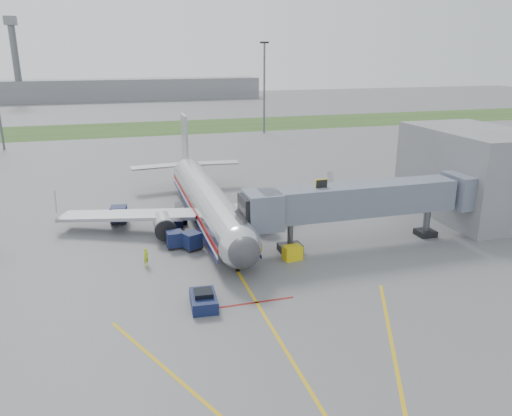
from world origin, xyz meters
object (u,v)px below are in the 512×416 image
object	(u,v)px
pushback_tug	(204,300)
belt_loader	(178,220)
ramp_worker	(146,257)
airliner	(208,200)

from	to	relation	value
pushback_tug	belt_loader	distance (m)	19.55
ramp_worker	belt_loader	bearing A→B (deg)	19.72
pushback_tug	belt_loader	size ratio (longest dim) A/B	0.83
pushback_tug	ramp_worker	size ratio (longest dim) A/B	1.93
pushback_tug	belt_loader	world-z (taller)	belt_loader
airliner	pushback_tug	size ratio (longest dim) A/B	10.96
airliner	ramp_worker	xyz separation A→B (m)	(-7.54, -9.89, -1.80)
belt_loader	ramp_worker	bearing A→B (deg)	-111.88
belt_loader	ramp_worker	xyz separation A→B (m)	(-4.29, -10.68, 0.38)
airliner	pushback_tug	world-z (taller)	airliner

